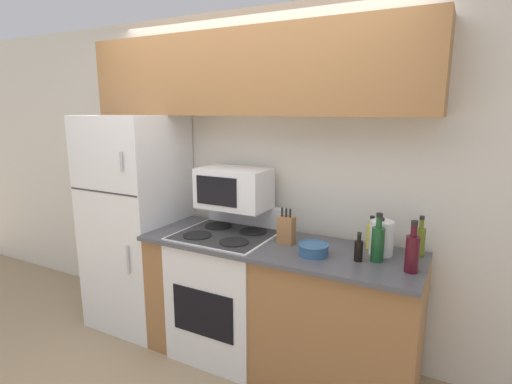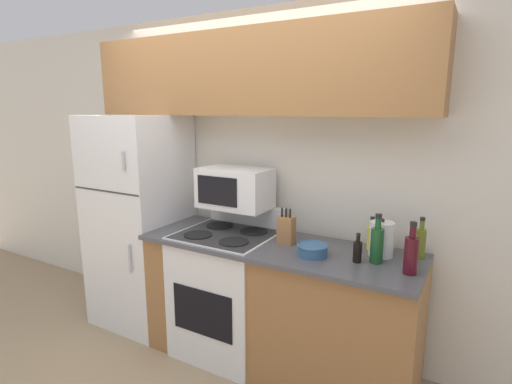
{
  "view_description": "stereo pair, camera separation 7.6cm",
  "coord_description": "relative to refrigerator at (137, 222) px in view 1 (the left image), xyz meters",
  "views": [
    {
      "loc": [
        1.46,
        -2.06,
        1.82
      ],
      "look_at": [
        0.21,
        0.28,
        1.27
      ],
      "focal_mm": 28.0,
      "sensor_mm": 36.0,
      "label": 1
    },
    {
      "loc": [
        1.52,
        -2.02,
        1.82
      ],
      "look_at": [
        0.21,
        0.28,
        1.27
      ],
      "focal_mm": 28.0,
      "sensor_mm": 36.0,
      "label": 2
    }
  ],
  "objects": [
    {
      "name": "ground_plane",
      "position": [
        0.96,
        -0.33,
        -0.89
      ],
      "size": [
        12.0,
        12.0,
        0.0
      ],
      "primitive_type": "plane",
      "color": "tan"
    },
    {
      "name": "wall_back",
      "position": [
        0.96,
        0.36,
        0.39
      ],
      "size": [
        8.0,
        0.05,
        2.55
      ],
      "color": "silver",
      "rests_on": "ground_plane"
    },
    {
      "name": "lower_cabinets",
      "position": [
        1.32,
        -0.02,
        -0.43
      ],
      "size": [
        1.91,
        0.65,
        0.92
      ],
      "color": "#9E6B3D",
      "rests_on": "ground_plane"
    },
    {
      "name": "refrigerator",
      "position": [
        0.0,
        0.0,
        0.0
      ],
      "size": [
        0.72,
        0.68,
        1.78
      ],
      "color": "white",
      "rests_on": "ground_plane"
    },
    {
      "name": "upper_cabinets",
      "position": [
        0.96,
        0.18,
        1.18
      ],
      "size": [
        2.64,
        0.31,
        0.59
      ],
      "color": "#9E6B3D",
      "rests_on": "refrigerator"
    },
    {
      "name": "stove",
      "position": [
        0.91,
        -0.03,
        -0.41
      ],
      "size": [
        0.68,
        0.64,
        1.09
      ],
      "color": "white",
      "rests_on": "ground_plane"
    },
    {
      "name": "microwave",
      "position": [
        0.89,
        0.11,
        0.36
      ],
      "size": [
        0.53,
        0.32,
        0.3
      ],
      "color": "white",
      "rests_on": "stove"
    },
    {
      "name": "knife_block",
      "position": [
        1.37,
        0.01,
        0.13
      ],
      "size": [
        0.11,
        0.08,
        0.25
      ],
      "color": "#9E6B3D",
      "rests_on": "lower_cabinets"
    },
    {
      "name": "bowl",
      "position": [
        1.61,
        -0.12,
        0.07
      ],
      "size": [
        0.2,
        0.2,
        0.07
      ],
      "color": "#335B84",
      "rests_on": "lower_cabinets"
    },
    {
      "name": "bottle_cooking_spray",
      "position": [
        1.9,
        0.18,
        0.12
      ],
      "size": [
        0.06,
        0.06,
        0.22
      ],
      "color": "gold",
      "rests_on": "lower_cabinets"
    },
    {
      "name": "bottle_soy_sauce",
      "position": [
        1.89,
        -0.08,
        0.1
      ],
      "size": [
        0.05,
        0.05,
        0.18
      ],
      "color": "black",
      "rests_on": "lower_cabinets"
    },
    {
      "name": "bottle_wine_green",
      "position": [
        1.99,
        -0.03,
        0.15
      ],
      "size": [
        0.08,
        0.08,
        0.3
      ],
      "color": "#194C23",
      "rests_on": "lower_cabinets"
    },
    {
      "name": "bottle_wine_red",
      "position": [
        2.19,
        -0.11,
        0.15
      ],
      "size": [
        0.08,
        0.08,
        0.3
      ],
      "color": "#470F19",
      "rests_on": "lower_cabinets"
    },
    {
      "name": "bottle_olive_oil",
      "position": [
        2.2,
        0.17,
        0.14
      ],
      "size": [
        0.06,
        0.06,
        0.26
      ],
      "color": "#5B6619",
      "rests_on": "lower_cabinets"
    },
    {
      "name": "kettle",
      "position": [
        1.98,
        0.09,
        0.14
      ],
      "size": [
        0.15,
        0.15,
        0.24
      ],
      "color": "white",
      "rests_on": "lower_cabinets"
    }
  ]
}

